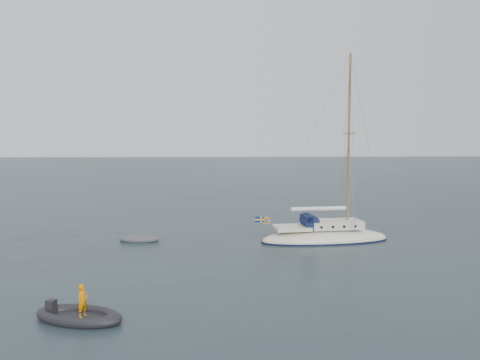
{
  "coord_description": "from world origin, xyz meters",
  "views": [
    {
      "loc": [
        -3.33,
        -28.43,
        6.52
      ],
      "look_at": [
        -1.71,
        0.0,
        4.06
      ],
      "focal_mm": 35.0,
      "sensor_mm": 36.0,
      "label": 1
    }
  ],
  "objects": [
    {
      "name": "ground",
      "position": [
        0.0,
        0.0,
        0.0
      ],
      "size": [
        300.0,
        300.0,
        0.0
      ],
      "primitive_type": "plane",
      "color": "black",
      "rests_on": "ground"
    },
    {
      "name": "rib",
      "position": [
        -8.23,
        -11.74,
        0.21
      ],
      "size": [
        3.41,
        1.55,
        1.38
      ],
      "rotation": [
        0.0,
        0.0,
        -0.32
      ],
      "color": "black",
      "rests_on": "ground"
    },
    {
      "name": "sailboat",
      "position": [
        3.83,
        0.86,
        0.95
      ],
      "size": [
        8.78,
        2.63,
        12.5
      ],
      "rotation": [
        0.0,
        0.0,
        0.1
      ],
      "color": "silver",
      "rests_on": "ground"
    },
    {
      "name": "dinghy",
      "position": [
        -8.13,
        1.56,
        0.16
      ],
      "size": [
        2.57,
        1.16,
        0.37
      ],
      "rotation": [
        0.0,
        0.0,
        -0.07
      ],
      "color": "#4C4B50",
      "rests_on": "ground"
    }
  ]
}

